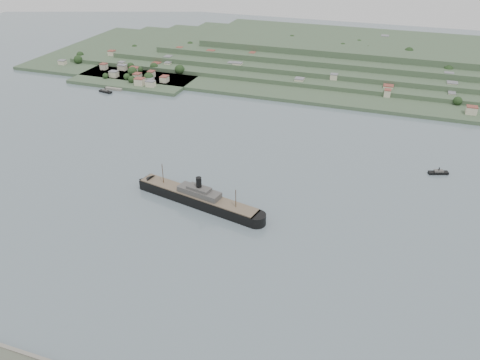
% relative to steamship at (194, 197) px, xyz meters
% --- Properties ---
extents(ground, '(1400.00, 1400.00, 0.00)m').
position_rel_steamship_xyz_m(ground, '(10.44, -4.93, -5.04)').
color(ground, slate).
rests_on(ground, ground).
extents(far_peninsula, '(760.00, 309.00, 30.00)m').
position_rel_steamship_xyz_m(far_peninsula, '(38.34, 388.17, 6.84)').
color(far_peninsula, '#3A5237').
rests_on(far_peninsula, ground).
extents(steamship, '(112.73, 35.42, 27.30)m').
position_rel_steamship_xyz_m(steamship, '(0.00, 0.00, 0.00)').
color(steamship, black).
rests_on(steamship, ground).
extents(ferry_west, '(17.68, 7.57, 6.42)m').
position_rel_steamship_xyz_m(ferry_west, '(-198.96, 187.09, -3.50)').
color(ferry_west, black).
rests_on(ferry_west, ground).
extents(ferry_east, '(16.61, 9.60, 6.02)m').
position_rel_steamship_xyz_m(ferry_east, '(172.09, 105.78, -3.59)').
color(ferry_east, black).
rests_on(ferry_east, ground).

